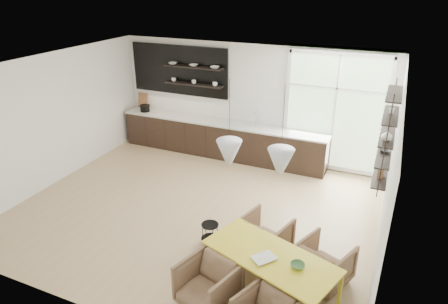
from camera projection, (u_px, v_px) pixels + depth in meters
room at (243, 129)px, 8.30m from camera, size 7.02×6.01×2.91m
kitchen_run at (219, 133)px, 10.45m from camera, size 5.54×0.69×2.75m
right_shelving at (386, 139)px, 7.27m from camera, size 0.26×1.22×1.90m
dining_table at (270, 258)px, 5.74m from camera, size 2.12×1.46×0.71m
armchair_back_left at (264, 237)px, 6.72m from camera, size 0.95×0.96×0.71m
armchair_back_right at (324, 263)px, 6.13m from camera, size 0.96×0.97×0.69m
armchair_front_left at (208, 284)px, 5.70m from camera, size 0.94×0.95×0.70m
wire_stool at (210, 231)px, 7.02m from camera, size 0.33×0.33×0.41m
table_book at (259, 253)px, 5.74m from camera, size 0.39×0.40×0.03m
table_bowl at (298, 265)px, 5.48m from camera, size 0.27×0.27×0.06m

